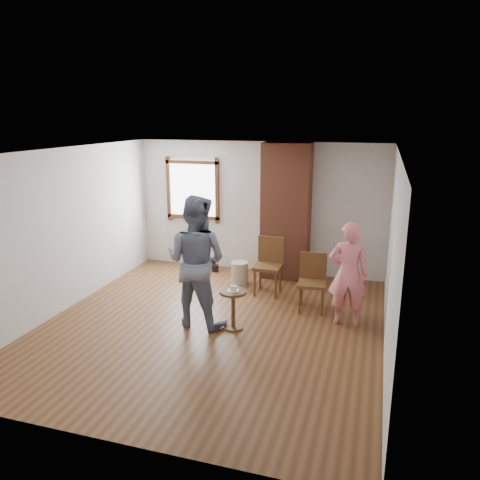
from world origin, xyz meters
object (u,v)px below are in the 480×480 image
at_px(dining_chair_left, 269,262).
at_px(side_table, 233,303).
at_px(stoneware_crock, 240,273).
at_px(man, 196,261).
at_px(dining_chair_right, 312,279).
at_px(person_pink, 348,274).

xyz_separation_m(dining_chair_left, side_table, (-0.16, -1.61, -0.16)).
bearing_deg(stoneware_crock, man, -93.15).
bearing_deg(dining_chair_left, man, -114.16).
bearing_deg(side_table, man, 178.13).
bearing_deg(man, dining_chair_right, -139.42).
distance_m(side_table, man, 0.83).
relative_size(stoneware_crock, person_pink, 0.26).
relative_size(dining_chair_left, person_pink, 0.63).
bearing_deg(side_table, person_pink, 22.16).
height_order(dining_chair_left, person_pink, person_pink).
bearing_deg(dining_chair_right, person_pink, -40.82).
bearing_deg(dining_chair_right, stoneware_crock, 146.52).
xyz_separation_m(man, person_pink, (2.17, 0.63, -0.19)).
bearing_deg(stoneware_crock, dining_chair_right, -28.75).
height_order(stoneware_crock, person_pink, person_pink).
xyz_separation_m(side_table, person_pink, (1.59, 0.65, 0.40)).
distance_m(dining_chair_right, person_pink, 0.78).
xyz_separation_m(side_table, man, (-0.58, 0.02, 0.59)).
bearing_deg(person_pink, side_table, 17.29).
xyz_separation_m(dining_chair_left, man, (-0.74, -1.59, 0.43)).
distance_m(dining_chair_left, man, 1.80).
distance_m(man, person_pink, 2.27).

